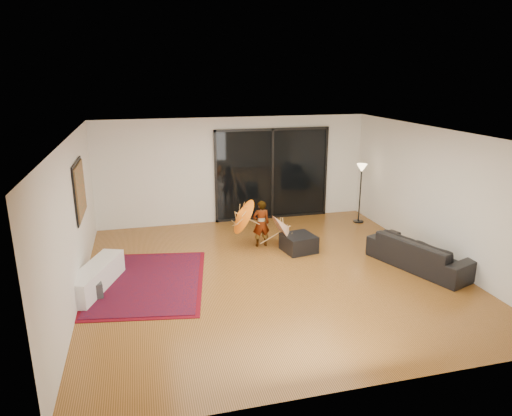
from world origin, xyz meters
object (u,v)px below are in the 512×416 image
object	(u,v)px
sofa	(420,253)
ottoman	(299,243)
media_console	(96,278)
child	(261,223)

from	to	relation	value
sofa	ottoman	size ratio (longest dim) A/B	3.27
sofa	ottoman	xyz separation A→B (m)	(-2.06, 1.42, -0.12)
media_console	ottoman	size ratio (longest dim) A/B	2.51
media_console	sofa	distance (m)	6.23
ottoman	child	distance (m)	0.94
media_console	sofa	world-z (taller)	sofa
media_console	sofa	bearing A→B (deg)	15.51
child	media_console	bearing A→B (deg)	21.61
sofa	ottoman	distance (m)	2.51
sofa	child	bearing A→B (deg)	35.38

